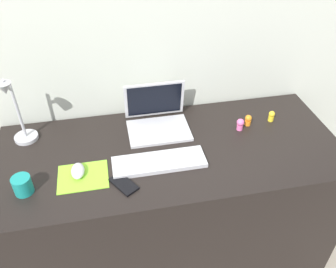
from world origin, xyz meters
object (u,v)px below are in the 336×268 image
laptop (157,117)px  coffee_mug (23,185)px  cell_phone (124,184)px  keyboard (159,162)px  toy_figurine_pink (240,124)px  toy_figurine_yellow (271,116)px  toy_figurine_orange (248,120)px  mouse (78,171)px  desk_lamp (17,114)px

laptop → coffee_mug: size_ratio=3.90×
cell_phone → keyboard: bearing=-2.2°
toy_figurine_pink → toy_figurine_yellow: bearing=12.3°
cell_phone → toy_figurine_orange: bearing=-8.3°
keyboard → cell_phone: (-0.17, -0.10, -0.01)m
laptop → toy_figurine_yellow: bearing=-7.2°
mouse → cell_phone: mouse is taller
cell_phone → coffee_mug: size_ratio=1.66×
cell_phone → mouse: bearing=119.2°
mouse → desk_lamp: bearing=133.1°
coffee_mug → toy_figurine_orange: 1.08m
keyboard → desk_lamp: bearing=156.0°
keyboard → cell_phone: keyboard is taller
toy_figurine_pink → keyboard: bearing=-159.0°
desk_lamp → coffee_mug: (0.03, -0.32, -0.13)m
laptop → keyboard: laptop is taller
mouse → cell_phone: 0.21m
cell_phone → coffee_mug: (-0.40, 0.04, 0.03)m
laptop → desk_lamp: (-0.63, -0.02, 0.11)m
keyboard → mouse: bearing=179.6°
keyboard → coffee_mug: 0.56m
keyboard → toy_figurine_yellow: (0.62, 0.21, 0.02)m
laptop → toy_figurine_yellow: laptop is taller
laptop → toy_figurine_orange: laptop is taller
keyboard → toy_figurine_pink: size_ratio=6.61×
toy_figurine_orange → toy_figurine_pink: bearing=-151.1°
desk_lamp → toy_figurine_yellow: 1.22m
keyboard → desk_lamp: 0.67m
keyboard → toy_figurine_yellow: size_ratio=7.23×
laptop → coffee_mug: bearing=-150.7°
cell_phone → toy_figurine_yellow: toy_figurine_yellow is taller
desk_lamp → toy_figurine_pink: desk_lamp is taller
keyboard → coffee_mug: coffee_mug is taller
desk_lamp → coffee_mug: 0.35m
toy_figurine_orange → toy_figurine_pink: size_ratio=0.92×
coffee_mug → toy_figurine_orange: coffee_mug is taller
toy_figurine_orange → toy_figurine_yellow: size_ratio=1.01×
desk_lamp → coffee_mug: size_ratio=4.71×
laptop → desk_lamp: bearing=-178.5°
toy_figurine_yellow → laptop: bearing=172.8°
laptop → toy_figurine_pink: 0.41m
toy_figurine_pink → toy_figurine_orange: bearing=28.9°
toy_figurine_orange → toy_figurine_yellow: same height
coffee_mug → toy_figurine_pink: bearing=12.6°
desk_lamp → mouse: bearing=-46.9°
cell_phone → desk_lamp: desk_lamp is taller
laptop → toy_figurine_yellow: size_ratio=5.29×
laptop → toy_figurine_pink: bearing=-15.9°
desk_lamp → toy_figurine_pink: 1.04m
cell_phone → coffee_mug: bearing=141.7°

